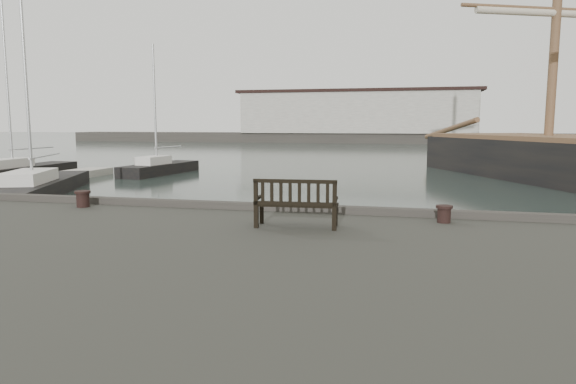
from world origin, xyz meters
name	(u,v)px	position (x,y,z in m)	size (l,w,h in m)	color
ground	(289,269)	(0.00, 0.00, 0.00)	(400.00, 400.00, 0.00)	black
breakwater	(373,121)	(-4.56, 92.00, 4.30)	(140.00, 9.50, 12.20)	#383530
bench	(296,212)	(0.65, -2.09, 1.89)	(1.81, 0.73, 1.02)	black
bollard_left	(83,199)	(-5.49, -0.79, 1.78)	(0.41, 0.41, 0.43)	black
bollard_right	(444,214)	(3.77, -0.82, 1.75)	(0.37, 0.37, 0.39)	black
yacht_b	(19,174)	(-24.03, 18.06, 0.25)	(2.62, 10.53, 13.77)	black
yacht_c	(37,191)	(-16.33, 10.52, 0.24)	(6.68, 11.56, 15.02)	black
yacht_d	(160,171)	(-15.48, 22.72, 0.23)	(3.04, 8.09, 10.17)	black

